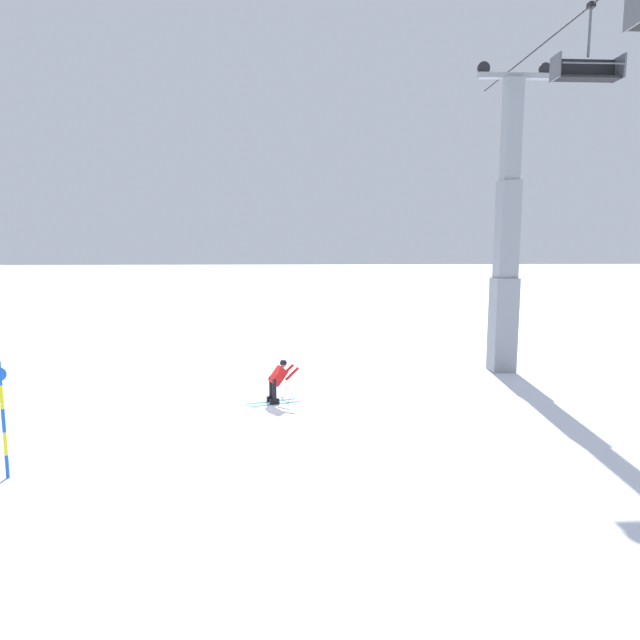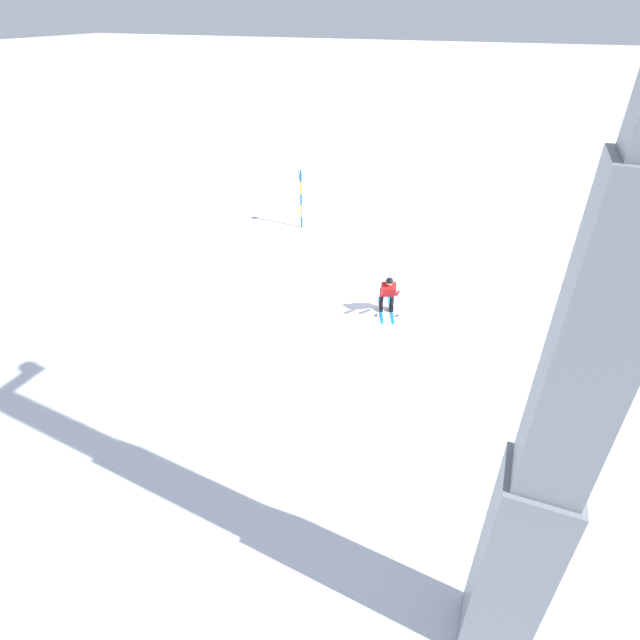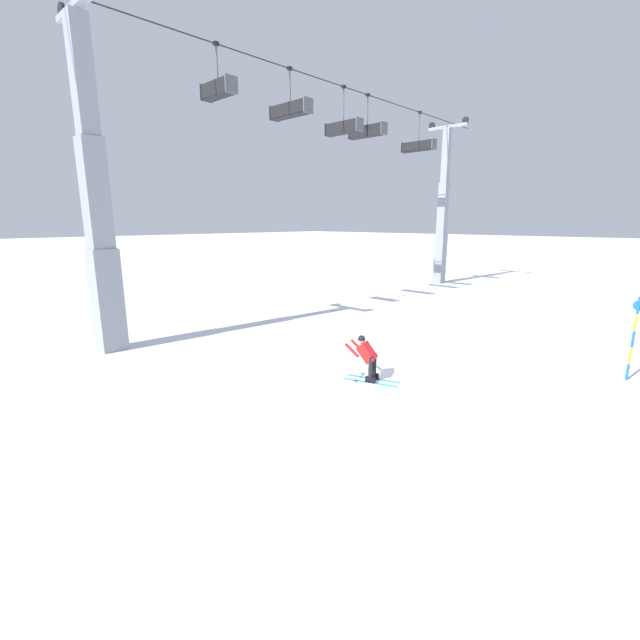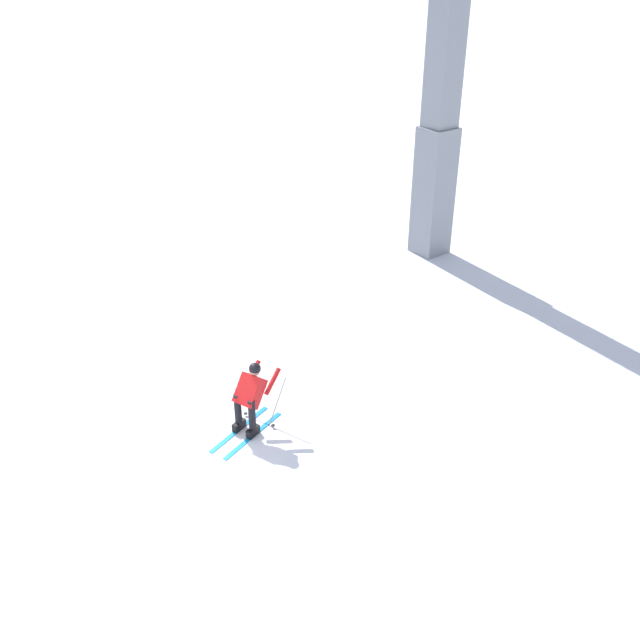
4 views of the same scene
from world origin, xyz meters
TOP-DOWN VIEW (x-y plane):
  - ground_plane at (0.00, 0.00)m, footprint 260.00×260.00m
  - skier_carving_main at (-0.21, 1.34)m, footprint 1.04×1.68m
  - lift_tower_near at (-4.02, 9.70)m, footprint 0.86×2.66m
  - lift_tower_far at (19.25, 9.70)m, footprint 0.69×2.92m
  - haul_cable at (7.61, 9.70)m, footprint 29.27×0.05m
  - chairlift_seat_nearest at (0.86, 9.70)m, footprint 0.61×1.81m
  - chairlift_seat_second at (4.62, 9.70)m, footprint 0.61×2.36m
  - chairlift_seat_middle at (8.29, 9.70)m, footprint 0.61×2.19m
  - chairlift_seat_fourth at (10.26, 9.70)m, footprint 0.61×2.31m
  - chairlift_seat_farthest at (15.51, 9.70)m, footprint 0.61×2.28m
  - trail_marker_pole at (4.94, -4.06)m, footprint 0.07×0.28m

SIDE VIEW (x-z plane):
  - ground_plane at x=0.00m, z-range 0.00..0.00m
  - skier_carving_main at x=-0.21m, z-range 0.02..1.45m
  - trail_marker_pole at x=4.94m, z-range 0.09..2.51m
  - lift_tower_near at x=-4.02m, z-range -0.98..10.17m
  - lift_tower_far at x=19.25m, z-range -0.86..10.28m
  - chairlift_seat_farthest at x=15.51m, z-range 7.87..10.21m
  - chairlift_seat_middle at x=8.29m, z-range 7.95..10.24m
  - chairlift_seat_fourth at x=10.26m, z-range 8.09..10.28m
  - chairlift_seat_second at x=4.62m, z-range 8.26..10.33m
  - chairlift_seat_nearest at x=0.86m, z-range 8.44..10.40m
  - haul_cable at x=7.61m, z-range 10.96..11.01m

